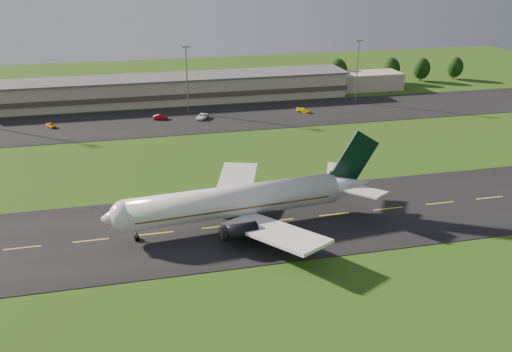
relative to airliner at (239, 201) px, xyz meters
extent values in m
plane|color=#284411|center=(-3.90, -0.08, -4.66)|extent=(360.00, 360.00, 0.00)
cube|color=black|center=(-3.90, -0.08, -4.61)|extent=(220.00, 30.00, 0.10)
cube|color=black|center=(-3.90, 71.92, -4.61)|extent=(260.00, 30.00, 0.10)
cylinder|color=white|center=(-0.85, -0.08, 0.14)|extent=(38.35, 9.05, 5.60)
sphere|color=white|center=(-19.77, -1.81, 0.14)|extent=(5.60, 5.60, 5.60)
cone|color=white|center=(-21.76, -2.00, 0.14)|extent=(4.47, 5.72, 5.38)
cone|color=white|center=(21.55, 1.98, 0.14)|extent=(9.46, 6.29, 5.49)
cube|color=brown|center=(-1.35, -0.12, -0.21)|extent=(35.37, 8.81, 0.28)
cube|color=black|center=(-20.37, -1.87, 0.69)|extent=(2.27, 3.17, 0.65)
cube|color=white|center=(3.64, -10.71, -1.36)|extent=(15.38, 19.98, 2.20)
cube|color=white|center=(1.63, 11.20, -1.36)|extent=(12.73, 20.22, 2.20)
cube|color=white|center=(22.01, -3.00, 1.04)|extent=(8.01, 9.30, 0.91)
cube|color=white|center=(21.10, 6.95, 1.04)|extent=(6.98, 9.39, 0.91)
cube|color=black|center=(20.06, 1.84, 1.94)|extent=(5.03, 1.00, 3.00)
cube|color=black|center=(22.55, 2.07, 5.64)|extent=(9.44, 1.31, 10.55)
cylinder|color=black|center=(-1.62, -8.18, -1.76)|extent=(5.82, 3.20, 2.70)
cylinder|color=black|center=(-3.08, 7.75, -1.76)|extent=(5.82, 3.20, 2.70)
cube|color=#C6B197|center=(-3.90, 95.92, -0.66)|extent=(120.00, 15.00, 8.00)
cube|color=#4C4438|center=(-3.90, 95.92, -1.46)|extent=(121.00, 15.40, 1.60)
cube|color=#595B60|center=(-3.90, 95.92, 3.49)|extent=(122.00, 16.00, 0.50)
cube|color=#C6B197|center=(66.10, 97.92, -1.66)|extent=(28.00, 11.00, 6.00)
cylinder|color=gray|center=(1.10, 79.92, 5.34)|extent=(0.44, 0.44, 20.00)
cube|color=gray|center=(1.10, 79.92, 15.44)|extent=(2.40, 1.20, 0.50)
cylinder|color=gray|center=(56.10, 79.92, 5.34)|extent=(0.44, 0.44, 20.00)
cube|color=gray|center=(56.10, 79.92, 15.44)|extent=(2.40, 1.20, 0.50)
cylinder|color=black|center=(-35.98, 104.68, -3.47)|extent=(0.56, 0.56, 2.38)
ellipsoid|color=black|center=(-35.98, 104.68, -0.57)|extent=(5.55, 5.55, 6.93)
cylinder|color=black|center=(39.32, 104.92, -3.37)|extent=(0.56, 0.56, 2.58)
ellipsoid|color=black|center=(39.32, 104.92, -0.21)|extent=(6.03, 6.03, 7.54)
cylinder|color=black|center=(59.54, 105.54, -3.07)|extent=(0.56, 0.56, 3.18)
ellipsoid|color=black|center=(59.54, 105.54, 0.82)|extent=(7.43, 7.43, 9.28)
cylinder|color=black|center=(81.37, 106.30, -3.17)|extent=(0.56, 0.56, 2.98)
ellipsoid|color=black|center=(81.37, 106.30, 0.47)|extent=(6.95, 6.95, 8.69)
cylinder|color=black|center=(94.12, 106.11, -3.27)|extent=(0.56, 0.56, 2.79)
ellipsoid|color=black|center=(94.12, 106.11, 0.14)|extent=(6.51, 6.51, 8.14)
cylinder|color=black|center=(108.61, 106.37, -3.31)|extent=(0.56, 0.56, 2.70)
ellipsoid|color=black|center=(108.61, 106.37, -0.02)|extent=(6.29, 6.29, 7.87)
imported|color=orange|center=(-38.53, 72.98, -3.91)|extent=(3.30, 4.06, 1.30)
imported|color=#A70B12|center=(-7.96, 74.16, -3.85)|extent=(4.49, 2.27, 1.41)
imported|color=white|center=(4.16, 71.86, -3.80)|extent=(4.62, 5.99, 1.51)
imported|color=yellow|center=(35.63, 71.64, -3.89)|extent=(4.60, 4.57, 1.34)
camera|label=1|loc=(-19.05, -90.56, 40.79)|focal=40.00mm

